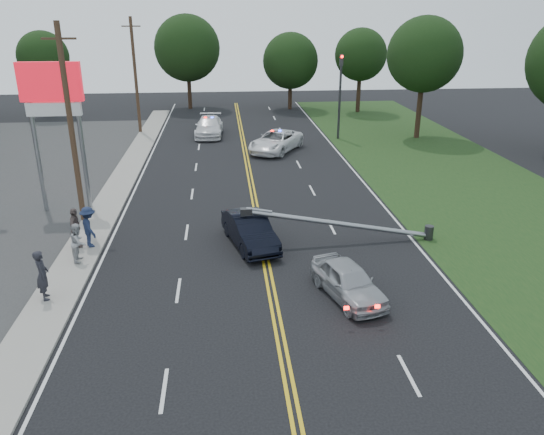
{
  "coord_description": "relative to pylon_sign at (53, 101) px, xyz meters",
  "views": [
    {
      "loc": [
        -1.72,
        -14.89,
        10.39
      ],
      "look_at": [
        0.37,
        7.29,
        1.7
      ],
      "focal_mm": 35.0,
      "sensor_mm": 36.0,
      "label": 1
    }
  ],
  "objects": [
    {
      "name": "bystander_c",
      "position": [
        2.47,
        -5.56,
        -4.91
      ],
      "size": [
        1.25,
        1.45,
        1.94
      ],
      "primitive_type": "imported",
      "rotation": [
        0.0,
        0.0,
        2.09
      ],
      "color": "#19233F",
      "rests_on": "sidewalk"
    },
    {
      "name": "bystander_a",
      "position": [
        1.82,
        -10.35,
        -4.88
      ],
      "size": [
        0.69,
        0.85,
        2.0
      ],
      "primitive_type": "imported",
      "rotation": [
        0.0,
        0.0,
        1.91
      ],
      "color": "#232229",
      "rests_on": "sidewalk"
    },
    {
      "name": "tree_8",
      "position": [
        23.73,
        28.83,
        0.06
      ],
      "size": [
        5.52,
        5.52,
        8.83
      ],
      "color": "black",
      "rests_on": "ground"
    },
    {
      "name": "tree_9",
      "position": [
        25.77,
        15.76,
        1.02
      ],
      "size": [
        6.22,
        6.22,
        10.14
      ],
      "color": "black",
      "rests_on": "ground"
    },
    {
      "name": "sidewalk",
      "position": [
        2.1,
        -4.0,
        -5.94
      ],
      "size": [
        1.8,
        70.0,
        0.12
      ],
      "primitive_type": "cube",
      "color": "gray",
      "rests_on": "ground"
    },
    {
      "name": "bystander_b",
      "position": [
        2.34,
        -7.07,
        -5.0
      ],
      "size": [
        0.67,
        0.85,
        1.74
      ],
      "primitive_type": "imported",
      "rotation": [
        0.0,
        0.0,
        1.58
      ],
      "color": "#9D9EA1",
      "rests_on": "sidewalk"
    },
    {
      "name": "fallen_streetlight",
      "position": [
        14.69,
        -6.0,
        -5.08
      ],
      "size": [
        9.36,
        0.44,
        1.91
      ],
      "color": "#2D2D30",
      "rests_on": "ground"
    },
    {
      "name": "grass_verge",
      "position": [
        24.0,
        -4.0,
        -5.99
      ],
      "size": [
        12.0,
        80.0,
        0.01
      ],
      "primitive_type": "cube",
      "color": "#173414",
      "rests_on": "ground"
    },
    {
      "name": "centerline_yellow",
      "position": [
        10.5,
        -4.0,
        -5.99
      ],
      "size": [
        0.36,
        80.0,
        0.0
      ],
      "primitive_type": "cube",
      "color": "gold",
      "rests_on": "ground"
    },
    {
      "name": "bystander_d",
      "position": [
        1.85,
        -5.53,
        -4.93
      ],
      "size": [
        0.49,
        1.12,
        1.89
      ],
      "primitive_type": "imported",
      "rotation": [
        0.0,
        0.0,
        1.55
      ],
      "color": "#5F504C",
      "rests_on": "sidewalk"
    },
    {
      "name": "emergency_b",
      "position": [
        7.6,
        18.22,
        -5.17
      ],
      "size": [
        2.56,
        5.78,
        1.65
      ],
      "primitive_type": "imported",
      "rotation": [
        0.0,
        0.0,
        -0.05
      ],
      "color": "silver",
      "rests_on": "ground"
    },
    {
      "name": "pylon_sign",
      "position": [
        0.0,
        0.0,
        0.0
      ],
      "size": [
        3.2,
        0.35,
        8.0
      ],
      "color": "gray",
      "rests_on": "ground"
    },
    {
      "name": "tree_7",
      "position": [
        16.51,
        31.42,
        -0.73
      ],
      "size": [
        6.11,
        6.11,
        8.33
      ],
      "color": "black",
      "rests_on": "ground"
    },
    {
      "name": "crashed_sedan",
      "position": [
        9.9,
        -5.88,
        -5.24
      ],
      "size": [
        2.72,
        4.85,
        1.51
      ],
      "primitive_type": "imported",
      "rotation": [
        0.0,
        0.0,
        0.26
      ],
      "color": "black",
      "rests_on": "ground"
    },
    {
      "name": "utility_pole_far",
      "position": [
        1.3,
        20.0,
        -0.91
      ],
      "size": [
        1.6,
        0.28,
        10.0
      ],
      "color": "#382619",
      "rests_on": "ground"
    },
    {
      "name": "ground",
      "position": [
        10.5,
        -14.0,
        -6.0
      ],
      "size": [
        120.0,
        120.0,
        0.0
      ],
      "primitive_type": "plane",
      "color": "black",
      "rests_on": "ground"
    },
    {
      "name": "traffic_signal",
      "position": [
        18.8,
        16.0,
        -1.79
      ],
      "size": [
        0.28,
        0.41,
        7.05
      ],
      "color": "#2D2D30",
      "rests_on": "ground"
    },
    {
      "name": "tree_5",
      "position": [
        -9.18,
        29.24,
        0.07
      ],
      "size": [
        5.1,
        5.1,
        8.64
      ],
      "color": "black",
      "rests_on": "ground"
    },
    {
      "name": "utility_pole_mid",
      "position": [
        1.3,
        -2.0,
        -0.91
      ],
      "size": [
        1.6,
        0.28,
        10.0
      ],
      "color": "#382619",
      "rests_on": "ground"
    },
    {
      "name": "waiting_sedan",
      "position": [
        13.4,
        -11.12,
        -5.31
      ],
      "size": [
        2.71,
        4.35,
        1.38
      ],
      "primitive_type": "imported",
      "rotation": [
        0.0,
        0.0,
        0.29
      ],
      "color": "#A3A6AB",
      "rests_on": "ground"
    },
    {
      "name": "emergency_a",
      "position": [
        12.96,
        12.07,
        -5.19
      ],
      "size": [
        5.25,
        6.35,
        1.61
      ],
      "primitive_type": "imported",
      "rotation": [
        0.0,
        0.0,
        -0.53
      ],
      "color": "white",
      "rests_on": "ground"
    },
    {
      "name": "tree_6",
      "position": [
        5.2,
        32.74,
        0.6
      ],
      "size": [
        7.19,
        7.19,
        10.2
      ],
      "color": "black",
      "rests_on": "ground"
    }
  ]
}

